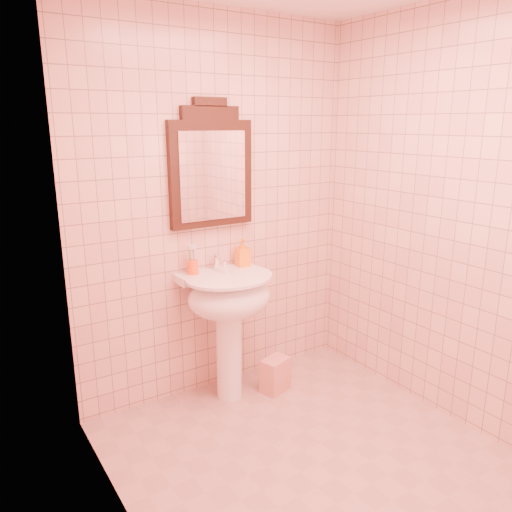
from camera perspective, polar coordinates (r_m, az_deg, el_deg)
floor at (r=2.98m, az=7.20°, el=-22.48°), size 2.20×2.20×0.00m
back_wall at (r=3.33m, az=-4.43°, el=5.26°), size 2.00×0.02×2.50m
pedestal_sink at (r=3.26m, az=-3.10°, el=-5.64°), size 0.58×0.58×0.86m
faucet at (r=3.29m, az=-4.36°, el=-0.72°), size 0.04×0.16×0.11m
mirror at (r=3.24m, az=-5.13°, el=9.95°), size 0.58×0.06×0.81m
toothbrush_cup at (r=3.24m, az=-7.25°, el=-1.24°), size 0.07×0.07×0.17m
soap_dispenser at (r=3.38m, az=-1.55°, el=0.40°), size 0.09×0.09×0.19m
towel at (r=3.56m, az=2.22°, el=-13.41°), size 0.23×0.18×0.24m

